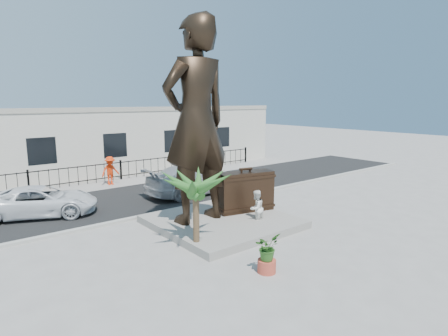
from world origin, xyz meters
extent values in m
plane|color=#9E9991|center=(0.00, 0.00, 0.00)|extent=(100.00, 100.00, 0.00)
cube|color=black|center=(0.00, 8.00, 0.01)|extent=(40.00, 7.00, 0.01)
cube|color=#A5A399|center=(0.00, 4.50, 0.06)|extent=(40.00, 0.25, 0.12)
cube|color=#9E9991|center=(0.00, 12.00, 0.01)|extent=(40.00, 2.50, 0.02)
cube|color=gray|center=(-0.50, 1.50, 0.15)|extent=(5.20, 5.20, 0.30)
cube|color=black|center=(0.00, 12.80, 0.60)|extent=(22.00, 0.10, 1.20)
cube|color=silver|center=(0.00, 17.00, 2.20)|extent=(28.00, 7.00, 4.40)
imported|color=black|center=(-1.43, 1.96, 4.33)|extent=(2.98, 2.00, 8.06)
cube|color=black|center=(0.99, 1.71, 1.18)|extent=(2.60, 1.33, 1.75)
imported|color=white|center=(0.54, 0.55, 0.76)|extent=(0.84, 0.71, 1.52)
imported|color=white|center=(-6.06, 7.60, 0.68)|extent=(5.32, 4.01, 1.34)
imported|color=#ADAFB2|center=(1.66, 6.62, 0.83)|extent=(5.65, 2.31, 1.64)
imported|color=#EF350C|center=(-1.15, 11.68, 0.90)|extent=(1.20, 0.77, 1.75)
cylinder|color=#B94331|center=(-2.17, -2.76, 0.20)|extent=(0.56, 0.56, 0.40)
imported|color=#2A591D|center=(-2.17, -2.76, 0.81)|extent=(0.87, 0.79, 0.81)
camera|label=1|loc=(-9.81, -10.20, 5.13)|focal=30.00mm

